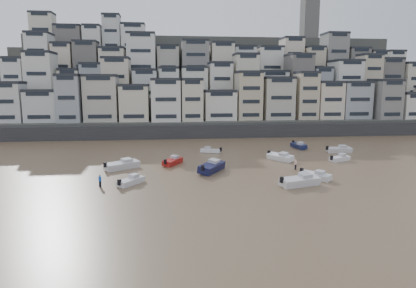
{
  "coord_description": "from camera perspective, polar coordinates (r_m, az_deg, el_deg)",
  "views": [
    {
      "loc": [
        -3.68,
        -31.01,
        13.86
      ],
      "look_at": [
        3.24,
        30.0,
        4.0
      ],
      "focal_mm": 32.0,
      "sensor_mm": 36.0,
      "label": 1
    }
  ],
  "objects": [
    {
      "name": "boat_h",
      "position": [
        76.16,
        0.4,
        -0.89
      ],
      "size": [
        4.76,
        3.0,
        1.23
      ],
      "primitive_type": null,
      "rotation": [
        0.0,
        0.0,
        2.78
      ],
      "color": "silver",
      "rests_on": "ground"
    },
    {
      "name": "boat_f",
      "position": [
        65.32,
        -5.45,
        -2.51
      ],
      "size": [
        4.26,
        5.56,
        1.48
      ],
      "primitive_type": null,
      "rotation": [
        0.0,
        0.0,
        1.04
      ],
      "color": "#AD1915",
      "rests_on": "ground"
    },
    {
      "name": "boat_c",
      "position": [
        59.68,
        0.58,
        -3.35
      ],
      "size": [
        5.66,
        7.26,
        1.93
      ],
      "primitive_type": null,
      "rotation": [
        0.0,
        0.0,
        1.02
      ],
      "color": "#13153C",
      "rests_on": "ground"
    },
    {
      "name": "boat_g",
      "position": [
        81.12,
        19.54,
        -0.7
      ],
      "size": [
        5.6,
        1.9,
        1.52
      ],
      "primitive_type": null,
      "rotation": [
        0.0,
        0.0,
        0.01
      ],
      "color": "silver",
      "rests_on": "ground"
    },
    {
      "name": "boat_d",
      "position": [
        72.13,
        19.63,
        -1.97
      ],
      "size": [
        4.95,
        3.45,
        1.29
      ],
      "primitive_type": null,
      "rotation": [
        0.0,
        0.0,
        0.44
      ],
      "color": "white",
      "rests_on": "ground"
    },
    {
      "name": "boat_j",
      "position": [
        53.29,
        -11.77,
        -5.41
      ],
      "size": [
        4.2,
        4.89,
        1.34
      ],
      "primitive_type": null,
      "rotation": [
        0.0,
        0.0,
        0.94
      ],
      "color": "silver",
      "rests_on": "ground"
    },
    {
      "name": "harbor_wall",
      "position": [
        97.74,
        1.62,
        2.0
      ],
      "size": [
        140.0,
        3.0,
        3.5
      ],
      "primitive_type": "cube",
      "color": "#38383A",
      "rests_on": "ground"
    },
    {
      "name": "person_blue",
      "position": [
        52.93,
        -16.28,
        -5.46
      ],
      "size": [
        0.44,
        0.44,
        1.74
      ],
      "primitive_type": null,
      "color": "blue",
      "rests_on": "ground"
    },
    {
      "name": "boat_a",
      "position": [
        52.94,
        13.98,
        -5.36
      ],
      "size": [
        6.72,
        3.83,
        1.74
      ],
      "primitive_type": null,
      "rotation": [
        0.0,
        0.0,
        0.29
      ],
      "color": "silver",
      "rests_on": "ground"
    },
    {
      "name": "boat_k",
      "position": [
        63.13,
        -13.07,
        -2.99
      ],
      "size": [
        6.45,
        5.41,
        1.75
      ],
      "primitive_type": null,
      "rotation": [
        0.0,
        0.0,
        0.61
      ],
      "color": "silver",
      "rests_on": "ground"
    },
    {
      "name": "boat_e",
      "position": [
        69.66,
        11.04,
        -1.87
      ],
      "size": [
        4.73,
        5.87,
        1.57
      ],
      "primitive_type": null,
      "rotation": [
        0.0,
        0.0,
        -0.99
      ],
      "color": "white",
      "rests_on": "ground"
    },
    {
      "name": "hillside",
      "position": [
        137.1,
        1.26,
        8.77
      ],
      "size": [
        141.04,
        66.0,
        50.0
      ],
      "color": "#4C4C47",
      "rests_on": "ground"
    },
    {
      "name": "boat_b",
      "position": [
        57.32,
        16.23,
        -4.54
      ],
      "size": [
        4.38,
        4.93,
        1.36
      ],
      "primitive_type": null,
      "rotation": [
        0.0,
        0.0,
        -0.9
      ],
      "color": "white",
      "rests_on": "ground"
    },
    {
      "name": "ground",
      "position": [
        34.17,
        0.28,
        -14.81
      ],
      "size": [
        400.0,
        400.0,
        0.0
      ],
      "primitive_type": "plane",
      "color": "brown",
      "rests_on": "ground"
    },
    {
      "name": "boat_i",
      "position": [
        83.82,
        13.78,
        -0.15
      ],
      "size": [
        2.5,
        5.63,
        1.48
      ],
      "primitive_type": null,
      "rotation": [
        0.0,
        0.0,
        -1.43
      ],
      "color": "#151D42",
      "rests_on": "ground"
    },
    {
      "name": "person_pink",
      "position": [
        62.78,
        13.33,
        -3.07
      ],
      "size": [
        0.44,
        0.44,
        1.74
      ],
      "primitive_type": null,
      "color": "beige",
      "rests_on": "ground"
    }
  ]
}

